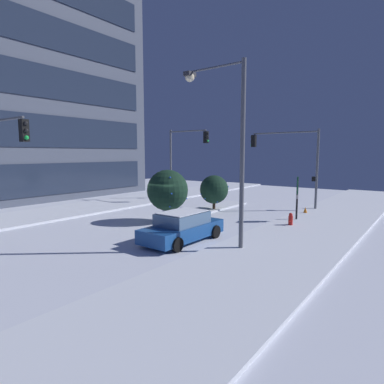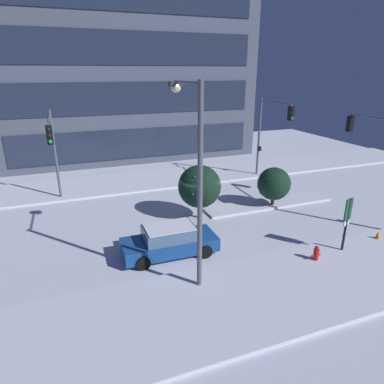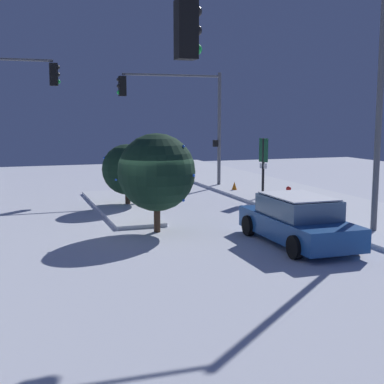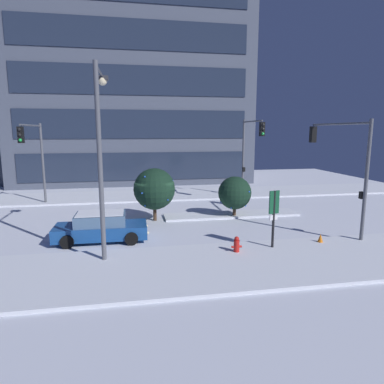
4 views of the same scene
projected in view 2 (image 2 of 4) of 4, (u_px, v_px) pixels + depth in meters
name	position (u px, v px, depth m)	size (l,w,h in m)	color
ground	(198.00, 216.00, 21.16)	(52.00, 52.00, 0.00)	silver
curb_strip_near	(271.00, 291.00, 13.92)	(52.00, 5.20, 0.14)	silver
curb_strip_far	(162.00, 178.00, 28.36)	(52.00, 5.20, 0.14)	silver
median_strip	(268.00, 204.00, 23.03)	(9.00, 1.80, 0.14)	silver
office_tower_main	(119.00, 29.00, 34.04)	(24.96, 12.46, 24.99)	#4C5466
car_near	(170.00, 241.00, 16.61)	(4.74, 2.13, 1.49)	#19478C
traffic_light_corner_far_left	(53.00, 144.00, 20.82)	(0.32, 5.33, 6.16)	#565960
traffic_light_corner_far_right	(271.00, 127.00, 26.55)	(0.32, 4.37, 6.51)	#565960
street_lamp_arched	(193.00, 158.00, 13.20)	(0.56, 3.22, 8.30)	#565960
fire_hydrant	(316.00, 254.00, 15.99)	(0.48, 0.26, 0.86)	red
parking_info_sign	(347.00, 219.00, 16.40)	(0.55, 0.21, 2.86)	black
decorated_tree_median	(200.00, 187.00, 20.35)	(2.59, 2.59, 3.32)	#473323
decorated_tree_left_of_median	(274.00, 184.00, 22.11)	(2.15, 2.15, 2.70)	#473323
construction_cone	(378.00, 236.00, 18.06)	(0.36, 0.36, 0.55)	orange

